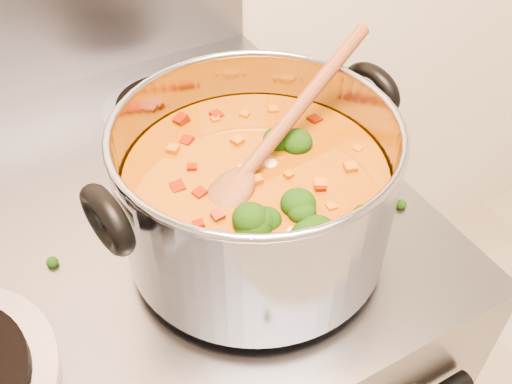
% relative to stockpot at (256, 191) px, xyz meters
% --- Properties ---
extents(stockpot, '(0.35, 0.29, 0.17)m').
position_rel_stockpot_xyz_m(stockpot, '(0.00, 0.00, 0.00)').
color(stockpot, '#9C9CA4').
rests_on(stockpot, electric_range).
extents(wooden_spoon, '(0.27, 0.14, 0.11)m').
position_rel_stockpot_xyz_m(wooden_spoon, '(0.02, 0.01, 0.05)').
color(wooden_spoon, brown).
rests_on(wooden_spoon, stockpot).
extents(cooktop_crumbs, '(0.27, 0.39, 0.01)m').
position_rel_stockpot_xyz_m(cooktop_crumbs, '(0.01, -0.06, -0.09)').
color(cooktop_crumbs, black).
rests_on(cooktop_crumbs, electric_range).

